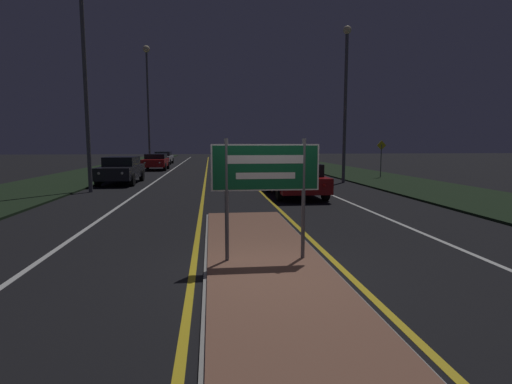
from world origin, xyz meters
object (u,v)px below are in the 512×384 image
object	(u,v)px
streetlight_right_near	(346,89)
car_receding_1	(297,163)
car_receding_0	(295,179)
car_receding_2	(285,159)
streetlight_left_far	(147,84)
car_approaching_2	(163,157)
highway_sign	(266,174)
car_receding_3	(242,156)
car_approaching_0	(121,169)
streetlight_left_near	(83,26)
car_approaching_1	(156,161)
warning_sign	(381,155)

from	to	relation	value
streetlight_right_near	car_receding_1	distance (m)	8.82
car_receding_0	car_receding_2	bearing A→B (deg)	80.48
streetlight_left_far	car_receding_1	xyz separation A→B (m)	(12.06, -8.54, -6.80)
car_receding_0	car_approaching_2	distance (m)	29.22
car_approaching_2	streetlight_left_far	bearing A→B (deg)	-94.55
highway_sign	car_receding_3	bearing A→B (deg)	86.02
streetlight_right_near	car_receding_0	distance (m)	8.11
car_approaching_0	streetlight_left_far	bearing A→B (deg)	92.55
highway_sign	car_approaching_0	world-z (taller)	highway_sign
car_receding_0	car_approaching_2	size ratio (longest dim) A/B	0.99
streetlight_left_far	streetlight_right_near	xyz separation A→B (m)	(13.08, -16.10, -2.36)
streetlight_left_near	streetlight_right_near	distance (m)	13.45
car_receding_3	car_approaching_0	world-z (taller)	car_approaching_0
highway_sign	streetlight_left_far	size ratio (longest dim) A/B	0.20
car_receding_3	car_approaching_1	xyz separation A→B (m)	(-8.34, -12.88, 0.02)
highway_sign	car_receding_2	size ratio (longest dim) A/B	0.46
streetlight_left_near	warning_sign	bearing A→B (deg)	18.57
highway_sign	streetlight_left_near	size ratio (longest dim) A/B	0.20
car_receding_1	car_receding_2	xyz separation A→B (m)	(0.42, 7.07, -0.03)
car_receding_0	warning_sign	distance (m)	10.67
streetlight_left_far	warning_sign	distance (m)	22.19
car_approaching_0	warning_sign	size ratio (longest dim) A/B	2.07
car_receding_1	car_approaching_0	world-z (taller)	same
car_receding_3	warning_sign	world-z (taller)	warning_sign
highway_sign	car_receding_1	xyz separation A→B (m)	(5.50, 22.39, -0.88)
highway_sign	car_receding_1	world-z (taller)	highway_sign
highway_sign	car_approaching_1	xyz separation A→B (m)	(-5.54, 27.28, -0.93)
streetlight_right_near	car_approaching_1	world-z (taller)	streetlight_right_near
car_receding_2	warning_sign	world-z (taller)	warning_sign
streetlight_left_near	streetlight_right_near	bearing A→B (deg)	13.41
highway_sign	streetlight_left_near	world-z (taller)	streetlight_left_near
streetlight_left_far	car_receding_2	xyz separation A→B (m)	(12.49, -1.47, -6.83)
streetlight_left_far	car_receding_3	bearing A→B (deg)	44.63
car_approaching_0	warning_sign	bearing A→B (deg)	5.36
car_receding_1	highway_sign	bearing A→B (deg)	-103.80
highway_sign	car_receding_0	world-z (taller)	highway_sign
car_approaching_1	car_receding_3	bearing A→B (deg)	57.09
streetlight_right_near	car_approaching_2	world-z (taller)	streetlight_right_near
streetlight_left_far	car_receding_3	distance (m)	14.83
streetlight_left_far	car_receding_1	bearing A→B (deg)	-35.29
car_approaching_1	streetlight_left_near	bearing A→B (deg)	-93.21
car_receding_1	streetlight_left_far	bearing A→B (deg)	144.71
car_receding_2	car_approaching_1	world-z (taller)	car_receding_2
car_receding_1	car_receding_3	distance (m)	17.98
car_receding_3	streetlight_left_far	bearing A→B (deg)	-135.37
car_receding_0	car_receding_2	world-z (taller)	car_receding_2
streetlight_left_near	streetlight_left_far	bearing A→B (deg)	90.45
car_approaching_1	car_receding_0	bearing A→B (deg)	-65.72
streetlight_left_far	car_approaching_1	bearing A→B (deg)	-74.37
car_approaching_0	car_approaching_1	world-z (taller)	car_approaching_0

